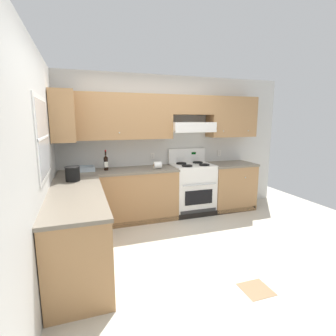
# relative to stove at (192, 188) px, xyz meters

# --- Properties ---
(ground_plane) EXTENTS (7.04, 7.04, 0.00)m
(ground_plane) POSITION_rel_stove_xyz_m (-0.80, -1.25, -0.48)
(ground_plane) COLOR beige
(floor_accent_tile) EXTENTS (0.30, 0.30, 0.01)m
(floor_accent_tile) POSITION_rel_stove_xyz_m (-0.31, -2.35, -0.48)
(floor_accent_tile) COLOR olive
(floor_accent_tile) RESTS_ON ground_plane
(wall_back) EXTENTS (4.68, 0.57, 2.55)m
(wall_back) POSITION_rel_stove_xyz_m (-0.40, 0.27, 1.00)
(wall_back) COLOR silver
(wall_back) RESTS_ON ground_plane
(wall_left) EXTENTS (0.47, 4.00, 2.55)m
(wall_left) POSITION_rel_stove_xyz_m (-2.39, -1.03, 0.87)
(wall_left) COLOR silver
(wall_left) RESTS_ON ground_plane
(counter_back_run) EXTENTS (3.60, 0.65, 0.91)m
(counter_back_run) POSITION_rel_stove_xyz_m (-0.69, -0.01, -0.03)
(counter_back_run) COLOR #A87A4C
(counter_back_run) RESTS_ON ground_plane
(counter_left_run) EXTENTS (0.63, 1.91, 0.91)m
(counter_left_run) POSITION_rel_stove_xyz_m (-2.04, -1.26, -0.03)
(counter_left_run) COLOR #A87A4C
(counter_left_run) RESTS_ON ground_plane
(stove) EXTENTS (0.76, 0.62, 1.20)m
(stove) POSITION_rel_stove_xyz_m (0.00, 0.00, 0.00)
(stove) COLOR white
(stove) RESTS_ON ground_plane
(wine_bottle) EXTENTS (0.07, 0.07, 0.34)m
(wine_bottle) POSITION_rel_stove_xyz_m (-1.57, 0.05, 0.57)
(wine_bottle) COLOR black
(wine_bottle) RESTS_ON counter_back_run
(bowl) EXTENTS (0.37, 0.27, 0.07)m
(bowl) POSITION_rel_stove_xyz_m (-1.94, 0.11, 0.46)
(bowl) COLOR #9EADB7
(bowl) RESTS_ON counter_back_run
(bucket) EXTENTS (0.21, 0.21, 0.20)m
(bucket) POSITION_rel_stove_xyz_m (-2.09, -0.60, 0.54)
(bucket) COLOR black
(bucket) RESTS_ON counter_left_run
(paper_towel_roll) EXTENTS (0.13, 0.12, 0.12)m
(paper_towel_roll) POSITION_rel_stove_xyz_m (-0.71, -0.10, 0.49)
(paper_towel_roll) COLOR white
(paper_towel_roll) RESTS_ON counter_back_run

